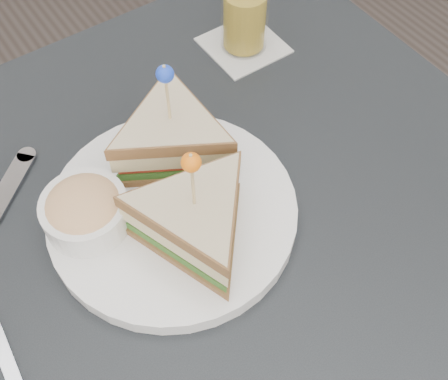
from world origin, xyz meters
TOP-DOWN VIEW (x-y plane):
  - table at (0.00, 0.00)m, footprint 0.80×0.80m
  - plate_meal at (-0.04, 0.05)m, footprint 0.37×0.37m
  - drink_set at (0.20, 0.23)m, footprint 0.11×0.11m

SIDE VIEW (x-z plane):
  - table at x=0.00m, z-range 0.30..1.05m
  - plate_meal at x=-0.04m, z-range 0.71..0.88m
  - drink_set at x=0.20m, z-range 0.74..0.88m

